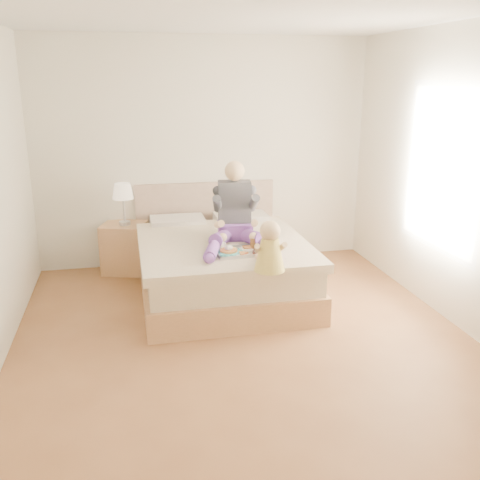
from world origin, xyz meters
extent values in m
cube|color=brown|center=(0.00, 0.00, 0.00)|extent=(4.00, 4.20, 0.01)
cube|color=white|center=(0.00, 0.00, 2.70)|extent=(4.00, 4.20, 0.02)
cube|color=silver|center=(0.00, 2.10, 1.35)|extent=(4.00, 0.02, 2.70)
cube|color=silver|center=(0.00, -2.10, 1.35)|extent=(4.00, 0.02, 2.70)
cube|color=silver|center=(2.00, 0.00, 1.35)|extent=(0.02, 4.20, 2.70)
cube|color=white|center=(1.99, 0.20, 1.40)|extent=(0.02, 1.30, 1.60)
cube|color=#FFEAD1|center=(1.98, 0.20, 1.40)|extent=(0.01, 1.18, 1.48)
cube|color=#A3764C|center=(0.00, 1.02, 0.14)|extent=(1.68, 2.13, 0.28)
cube|color=beige|center=(0.00, 1.02, 0.40)|extent=(1.60, 2.05, 0.24)
cube|color=beige|center=(0.00, 0.87, 0.57)|extent=(1.70, 1.80, 0.09)
cube|color=beige|center=(-0.38, 1.76, 0.59)|extent=(0.62, 0.40, 0.14)
cube|color=beige|center=(0.38, 1.76, 0.59)|extent=(0.62, 0.40, 0.14)
cube|color=gray|center=(0.00, 2.09, 0.50)|extent=(1.70, 0.08, 1.00)
cube|color=#A3764C|center=(-1.00, 1.88, 0.29)|extent=(0.59, 0.55, 0.59)
cylinder|color=#BABDC1|center=(-0.98, 1.83, 0.61)|extent=(0.13, 0.13, 0.04)
cylinder|color=#BABDC1|center=(-0.98, 1.83, 0.76)|extent=(0.03, 0.03, 0.27)
cone|color=#FFE7C7|center=(-0.98, 1.83, 0.98)|extent=(0.24, 0.24, 0.17)
cube|color=#693B95|center=(0.14, 0.97, 0.69)|extent=(0.38, 0.32, 0.17)
cube|color=#33333A|center=(0.15, 1.02, 0.98)|extent=(0.36, 0.24, 0.44)
sphere|color=beige|center=(0.15, 0.99, 1.31)|extent=(0.20, 0.20, 0.20)
cylinder|color=#693B95|center=(-0.03, 0.76, 0.68)|extent=(0.34, 0.49, 0.20)
cylinder|color=#693B95|center=(-0.18, 0.43, 0.67)|extent=(0.23, 0.44, 0.11)
sphere|color=#693B95|center=(-0.25, 0.23, 0.66)|extent=(0.10, 0.10, 0.10)
cylinder|color=#33333A|center=(-0.05, 0.92, 1.00)|extent=(0.14, 0.29, 0.23)
cylinder|color=beige|center=(-0.06, 0.74, 0.83)|extent=(0.07, 0.29, 0.15)
sphere|color=beige|center=(-0.05, 0.60, 0.74)|extent=(0.08, 0.08, 0.08)
cylinder|color=#693B95|center=(0.26, 0.73, 0.68)|extent=(0.24, 0.50, 0.20)
cylinder|color=#693B95|center=(0.33, 0.37, 0.67)|extent=(0.14, 0.43, 0.11)
sphere|color=#693B95|center=(0.34, 0.16, 0.66)|extent=(0.10, 0.10, 0.10)
cylinder|color=#33333A|center=(0.32, 0.87, 1.00)|extent=(0.09, 0.28, 0.23)
cylinder|color=beige|center=(0.29, 0.70, 0.83)|extent=(0.13, 0.29, 0.15)
sphere|color=beige|center=(0.24, 0.56, 0.74)|extent=(0.08, 0.08, 0.08)
cube|color=#BABDC1|center=(0.07, 0.47, 0.62)|extent=(0.45, 0.36, 0.01)
cylinder|color=#3BABAB|center=(-0.02, 0.47, 0.63)|extent=(0.25, 0.25, 0.01)
cylinder|color=#CF8545|center=(-0.02, 0.47, 0.64)|extent=(0.17, 0.17, 0.02)
cylinder|color=white|center=(-0.08, 0.58, 0.66)|extent=(0.07, 0.07, 0.09)
torus|color=white|center=(-0.03, 0.58, 0.67)|extent=(0.02, 0.06, 0.06)
cylinder|color=#9A634B|center=(-0.08, 0.58, 0.70)|extent=(0.07, 0.07, 0.01)
cylinder|color=white|center=(0.18, 0.54, 0.63)|extent=(0.14, 0.14, 0.01)
cube|color=#CF8545|center=(0.18, 0.54, 0.64)|extent=(0.08, 0.08, 0.02)
cylinder|color=white|center=(0.09, 0.37, 0.63)|extent=(0.14, 0.14, 0.01)
ellipsoid|color=#B71313|center=(0.11, 0.36, 0.64)|extent=(0.04, 0.03, 0.01)
cylinder|color=white|center=(0.24, 0.53, 0.68)|extent=(0.07, 0.07, 0.11)
cylinder|color=orange|center=(0.24, 0.53, 0.67)|extent=(0.06, 0.06, 0.11)
cylinder|color=white|center=(0.22, 0.38, 0.64)|extent=(0.07, 0.07, 0.04)
cylinder|color=#4D170B|center=(0.22, 0.38, 0.64)|extent=(0.06, 0.06, 0.03)
cone|color=gold|center=(0.24, -0.05, 0.76)|extent=(0.27, 0.27, 0.29)
sphere|color=beige|center=(0.24, -0.05, 0.97)|extent=(0.18, 0.18, 0.18)
cylinder|color=beige|center=(0.20, 0.08, 0.66)|extent=(0.10, 0.21, 0.07)
sphere|color=beige|center=(0.19, 0.18, 0.66)|extent=(0.06, 0.06, 0.06)
cylinder|color=beige|center=(0.13, -0.04, 0.81)|extent=(0.09, 0.16, 0.12)
cylinder|color=beige|center=(0.30, 0.08, 0.66)|extent=(0.08, 0.21, 0.07)
sphere|color=beige|center=(0.31, 0.18, 0.66)|extent=(0.06, 0.06, 0.06)
cylinder|color=beige|center=(0.35, -0.05, 0.81)|extent=(0.08, 0.15, 0.12)
camera|label=1|loc=(-0.93, -4.28, 2.22)|focal=40.00mm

